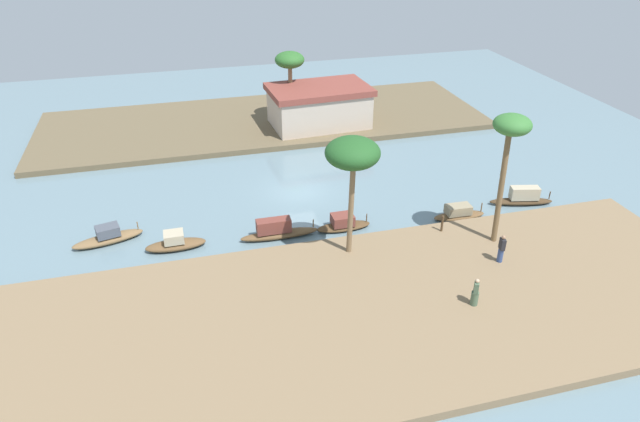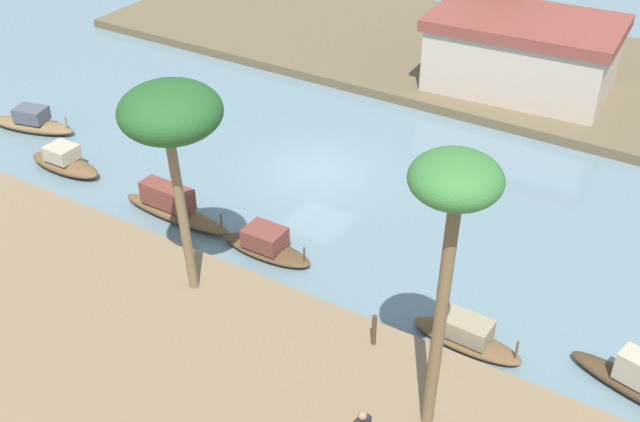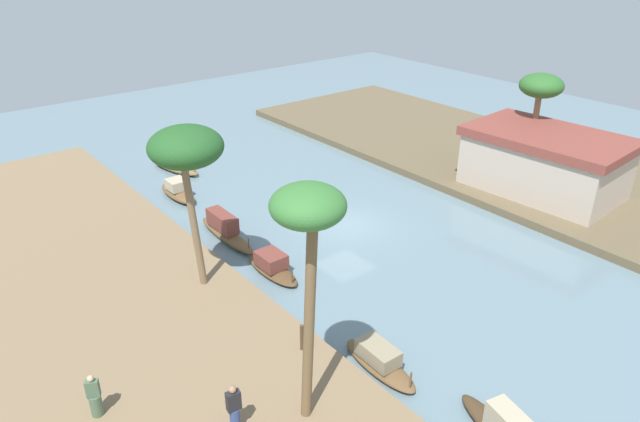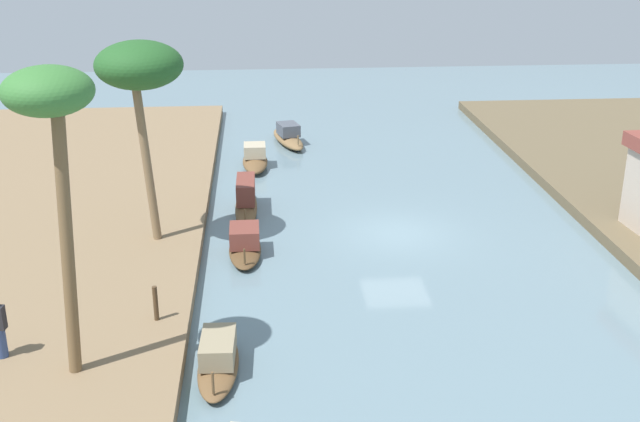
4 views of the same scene
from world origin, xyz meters
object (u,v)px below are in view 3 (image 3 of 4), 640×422
(sampan_near_left_bank, at_px, (379,360))
(mooring_post, at_px, (302,337))
(palm_tree_left_far, at_px, (308,222))
(palm_tree_right_tall, at_px, (541,89))
(sampan_with_red_awning, at_px, (178,191))
(sampan_midstream, at_px, (175,165))
(palm_tree_left_near, at_px, (186,150))
(riverside_building, at_px, (545,162))
(sampan_downstream_large, at_px, (225,230))
(person_by_mooring, at_px, (95,399))
(person_on_near_bank, at_px, (234,409))
(sampan_with_tall_canopy, at_px, (272,266))

(sampan_near_left_bank, relative_size, mooring_post, 3.31)
(palm_tree_left_far, bearing_deg, palm_tree_right_tall, 107.60)
(palm_tree_left_far, height_order, palm_tree_right_tall, palm_tree_left_far)
(sampan_with_red_awning, bearing_deg, sampan_midstream, 155.59)
(palm_tree_left_near, xyz_separation_m, palm_tree_left_far, (8.66, -0.78, 0.64))
(sampan_near_left_bank, height_order, riverside_building, riverside_building)
(sampan_downstream_large, relative_size, person_by_mooring, 3.11)
(person_on_near_bank, xyz_separation_m, riverside_building, (-4.31, 23.18, 0.95))
(mooring_post, relative_size, palm_tree_right_tall, 0.17)
(person_by_mooring, xyz_separation_m, mooring_post, (1.52, 6.87, -0.12))
(sampan_downstream_large, relative_size, palm_tree_left_near, 0.69)
(sampan_downstream_large, bearing_deg, sampan_with_tall_canopy, 0.20)
(palm_tree_left_near, bearing_deg, mooring_post, 7.65)
(sampan_midstream, xyz_separation_m, sampan_downstream_large, (9.95, -2.12, 0.11))
(sampan_near_left_bank, relative_size, sampan_downstream_large, 0.72)
(sampan_near_left_bank, xyz_separation_m, sampan_midstream, (-21.75, 2.76, 0.03))
(sampan_downstream_large, relative_size, palm_tree_left_far, 0.62)
(palm_tree_left_near, height_order, palm_tree_left_far, palm_tree_left_far)
(sampan_downstream_large, relative_size, palm_tree_right_tall, 0.79)
(palm_tree_right_tall, xyz_separation_m, riverside_building, (2.12, -1.91, -3.48))
(sampan_midstream, bearing_deg, palm_tree_left_near, -35.58)
(sampan_with_red_awning, xyz_separation_m, person_by_mooring, (14.23, -9.72, 0.69))
(person_by_mooring, relative_size, palm_tree_left_near, 0.22)
(person_on_near_bank, xyz_separation_m, person_by_mooring, (-3.23, -3.05, -0.16))
(sampan_near_left_bank, bearing_deg, sampan_midstream, 174.84)
(sampan_near_left_bank, bearing_deg, palm_tree_left_near, -160.10)
(person_on_near_bank, bearing_deg, person_by_mooring, -37.68)
(palm_tree_right_tall, bearing_deg, sampan_with_tall_canopy, -92.39)
(person_by_mooring, distance_m, palm_tree_right_tall, 28.69)
(sampan_midstream, xyz_separation_m, riverside_building, (17.03, 14.78, 1.81))
(palm_tree_left_near, height_order, palm_tree_right_tall, palm_tree_left_near)
(sampan_near_left_bank, height_order, sampan_with_tall_canopy, sampan_with_tall_canopy)
(sampan_downstream_large, distance_m, palm_tree_right_tall, 20.12)
(palm_tree_left_near, relative_size, riverside_building, 0.79)
(sampan_with_red_awning, bearing_deg, mooring_post, -10.55)
(sampan_downstream_large, bearing_deg, person_by_mooring, -48.44)
(sampan_midstream, relative_size, riverside_building, 0.48)
(person_by_mooring, height_order, riverside_building, riverside_building)
(sampan_with_red_awning, height_order, sampan_downstream_large, sampan_downstream_large)
(sampan_with_red_awning, relative_size, person_on_near_bank, 2.07)
(sampan_midstream, relative_size, palm_tree_left_near, 0.61)
(palm_tree_left_near, distance_m, palm_tree_right_tall, 22.16)
(person_by_mooring, xyz_separation_m, riverside_building, (-1.08, 26.23, 1.11))
(sampan_with_tall_canopy, xyz_separation_m, person_on_near_bank, (7.21, -6.28, 0.87))
(palm_tree_left_near, bearing_deg, palm_tree_left_far, -5.16)
(sampan_midstream, height_order, sampan_with_red_awning, sampan_with_red_awning)
(mooring_post, height_order, palm_tree_left_far, palm_tree_left_far)
(palm_tree_left_far, distance_m, riverside_building, 22.15)
(mooring_post, xyz_separation_m, palm_tree_right_tall, (-4.72, 21.27, 4.71))
(sampan_midstream, bearing_deg, sampan_near_left_bank, -20.99)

